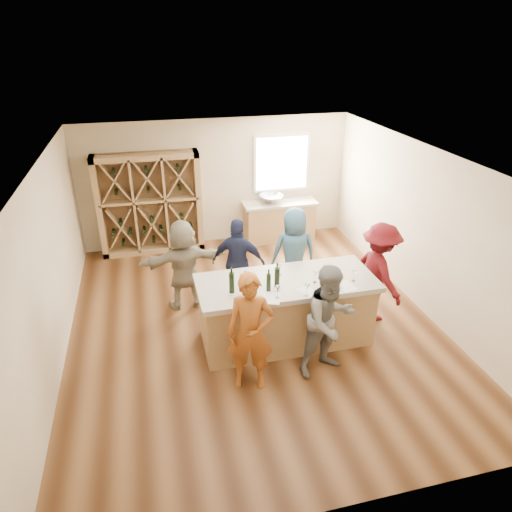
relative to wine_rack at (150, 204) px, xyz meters
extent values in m
cube|color=brown|center=(1.50, -3.27, -1.15)|extent=(6.00, 7.00, 0.10)
cube|color=white|center=(1.50, -3.27, 1.75)|extent=(6.00, 7.00, 0.10)
cube|color=#CBB793|center=(1.50, 0.28, 0.30)|extent=(6.00, 0.10, 2.80)
cube|color=#CBB793|center=(1.50, -6.82, 0.30)|extent=(6.00, 0.10, 2.80)
cube|color=#CBB793|center=(-1.55, -3.27, 0.30)|extent=(0.10, 7.00, 2.80)
cube|color=#CBB793|center=(4.55, -3.27, 0.30)|extent=(0.10, 7.00, 2.80)
cube|color=white|center=(3.00, 0.20, 0.65)|extent=(1.30, 0.06, 1.30)
cube|color=white|center=(3.00, 0.17, 0.65)|extent=(1.18, 0.01, 1.18)
cube|color=#A07A4C|center=(0.00, 0.00, 0.00)|extent=(2.20, 0.45, 2.20)
cube|color=#A07A4C|center=(2.90, -0.07, -0.67)|extent=(1.60, 0.58, 0.86)
cube|color=#B2A492|center=(2.90, -0.07, -0.21)|extent=(1.70, 0.62, 0.06)
imported|color=silver|center=(2.70, -0.07, -0.09)|extent=(0.54, 0.54, 0.19)
cylinder|color=silver|center=(2.70, 0.11, -0.03)|extent=(0.02, 0.02, 0.30)
cube|color=#A07A4C|center=(1.89, -3.85, -0.60)|extent=(2.60, 1.00, 1.00)
cube|color=#B2A492|center=(1.89, -3.85, -0.06)|extent=(2.72, 1.12, 0.08)
cylinder|color=black|center=(1.02, -3.98, 0.14)|extent=(0.09, 0.09, 0.31)
cylinder|color=black|center=(1.19, -4.10, 0.13)|extent=(0.10, 0.10, 0.30)
cylinder|color=black|center=(1.54, -4.07, 0.11)|extent=(0.09, 0.09, 0.27)
cylinder|color=black|center=(1.69, -3.99, 0.14)|extent=(0.09, 0.09, 0.31)
cone|color=white|center=(1.61, -4.29, 0.08)|extent=(0.08, 0.08, 0.20)
cone|color=white|center=(2.03, -4.33, 0.07)|extent=(0.07, 0.07, 0.19)
cone|color=white|center=(2.59, -4.25, 0.06)|extent=(0.07, 0.07, 0.16)
cone|color=white|center=(2.28, -4.00, 0.07)|extent=(0.09, 0.09, 0.18)
cone|color=white|center=(2.86, -4.11, 0.06)|extent=(0.07, 0.07, 0.16)
cube|color=white|center=(1.53, -4.28, -0.02)|extent=(0.33, 0.38, 0.00)
cube|color=white|center=(2.08, -4.23, -0.02)|extent=(0.29, 0.34, 0.00)
cube|color=white|center=(2.68, -4.21, -0.02)|extent=(0.30, 0.36, 0.00)
imported|color=#994C19|center=(1.12, -4.72, -0.23)|extent=(0.73, 0.61, 1.74)
imported|color=slate|center=(2.26, -4.69, -0.25)|extent=(0.92, 0.66, 1.69)
imported|color=#590F14|center=(3.56, -3.60, -0.23)|extent=(0.67, 1.18, 1.73)
imported|color=#191E38|center=(1.40, -2.58, -0.29)|extent=(1.06, 0.83, 1.62)
imported|color=#335972|center=(2.44, -2.52, -0.25)|extent=(0.85, 0.57, 1.69)
imported|color=gray|center=(0.46, -2.47, -0.28)|extent=(1.56, 0.66, 1.64)
cone|color=white|center=(1.84, -3.65, 0.07)|extent=(0.07, 0.07, 0.18)
camera|label=1|loc=(0.00, -9.55, 3.40)|focal=32.00mm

